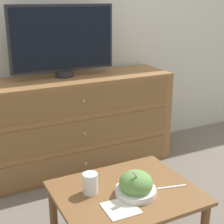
# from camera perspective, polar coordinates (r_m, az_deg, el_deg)

# --- Properties ---
(ground_plane) EXTENTS (12.00, 12.00, 0.00)m
(ground_plane) POSITION_cam_1_polar(r_m,az_deg,el_deg) (3.21, -5.28, -6.47)
(ground_plane) COLOR #70665B
(wall_back) EXTENTS (12.00, 0.05, 2.60)m
(wall_back) POSITION_cam_1_polar(r_m,az_deg,el_deg) (2.93, -6.25, 17.39)
(wall_back) COLOR silver
(wall_back) RESTS_ON ground_plane
(dresser) EXTENTS (1.61, 0.47, 0.76)m
(dresser) POSITION_cam_1_polar(r_m,az_deg,el_deg) (2.80, -6.37, -1.94)
(dresser) COLOR olive
(dresser) RESTS_ON ground_plane
(tv) EXTENTS (0.82, 0.14, 0.55)m
(tv) POSITION_cam_1_polar(r_m,az_deg,el_deg) (2.68, -8.17, 11.78)
(tv) COLOR #232328
(tv) RESTS_ON dresser
(coffee_table) EXTENTS (0.71, 0.58, 0.41)m
(coffee_table) POSITION_cam_1_polar(r_m,az_deg,el_deg) (1.84, 2.30, -14.77)
(coffee_table) COLOR brown
(coffee_table) RESTS_ON ground_plane
(takeout_bowl) EXTENTS (0.21, 0.21, 0.16)m
(takeout_bowl) POSITION_cam_1_polar(r_m,az_deg,el_deg) (1.75, 3.98, -12.10)
(takeout_bowl) COLOR silver
(takeout_bowl) RESTS_ON coffee_table
(drink_cup) EXTENTS (0.08, 0.08, 0.11)m
(drink_cup) POSITION_cam_1_polar(r_m,az_deg,el_deg) (1.77, -3.63, -11.94)
(drink_cup) COLOR white
(drink_cup) RESTS_ON coffee_table
(napkin) EXTENTS (0.16, 0.16, 0.00)m
(napkin) POSITION_cam_1_polar(r_m,az_deg,el_deg) (1.67, 1.46, -15.70)
(napkin) COLOR silver
(napkin) RESTS_ON coffee_table
(knife) EXTENTS (0.16, 0.05, 0.01)m
(knife) POSITION_cam_1_polar(r_m,az_deg,el_deg) (1.86, 9.92, -12.17)
(knife) COLOR white
(knife) RESTS_ON coffee_table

